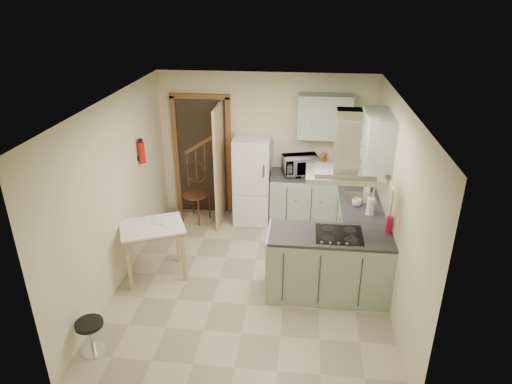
# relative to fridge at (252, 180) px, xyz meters

# --- Properties ---
(floor) EXTENTS (4.20, 4.20, 0.00)m
(floor) POSITION_rel_fridge_xyz_m (0.20, -1.80, -0.75)
(floor) COLOR #B3A48B
(floor) RESTS_ON ground
(ceiling) EXTENTS (4.20, 4.20, 0.00)m
(ceiling) POSITION_rel_fridge_xyz_m (0.20, -1.80, 1.75)
(ceiling) COLOR silver
(ceiling) RESTS_ON back_wall
(back_wall) EXTENTS (3.60, 0.00, 3.60)m
(back_wall) POSITION_rel_fridge_xyz_m (0.20, 0.30, 0.50)
(back_wall) COLOR beige
(back_wall) RESTS_ON floor
(left_wall) EXTENTS (0.00, 4.20, 4.20)m
(left_wall) POSITION_rel_fridge_xyz_m (-1.60, -1.80, 0.50)
(left_wall) COLOR beige
(left_wall) RESTS_ON floor
(right_wall) EXTENTS (0.00, 4.20, 4.20)m
(right_wall) POSITION_rel_fridge_xyz_m (2.00, -1.80, 0.50)
(right_wall) COLOR beige
(right_wall) RESTS_ON floor
(doorway) EXTENTS (1.10, 0.12, 2.10)m
(doorway) POSITION_rel_fridge_xyz_m (-0.90, 0.27, 0.30)
(doorway) COLOR brown
(doorway) RESTS_ON floor
(fridge) EXTENTS (0.60, 0.60, 1.50)m
(fridge) POSITION_rel_fridge_xyz_m (0.00, 0.00, 0.00)
(fridge) COLOR white
(fridge) RESTS_ON floor
(counter_back) EXTENTS (1.08, 0.60, 0.90)m
(counter_back) POSITION_rel_fridge_xyz_m (0.86, 0.00, -0.30)
(counter_back) COLOR #9EB2A0
(counter_back) RESTS_ON floor
(counter_right) EXTENTS (0.60, 1.95, 0.90)m
(counter_right) POSITION_rel_fridge_xyz_m (1.70, -0.68, -0.30)
(counter_right) COLOR #9EB2A0
(counter_right) RESTS_ON floor
(splashback) EXTENTS (1.68, 0.02, 0.50)m
(splashback) POSITION_rel_fridge_xyz_m (1.16, 0.29, 0.40)
(splashback) COLOR beige
(splashback) RESTS_ON counter_back
(wall_cabinet_back) EXTENTS (0.85, 0.35, 0.70)m
(wall_cabinet_back) POSITION_rel_fridge_xyz_m (1.15, 0.12, 1.10)
(wall_cabinet_back) COLOR #9EB2A0
(wall_cabinet_back) RESTS_ON back_wall
(wall_cabinet_right) EXTENTS (0.35, 0.90, 0.70)m
(wall_cabinet_right) POSITION_rel_fridge_xyz_m (1.82, -0.95, 1.10)
(wall_cabinet_right) COLOR #9EB2A0
(wall_cabinet_right) RESTS_ON right_wall
(peninsula) EXTENTS (1.55, 0.65, 0.90)m
(peninsula) POSITION_rel_fridge_xyz_m (1.22, -1.98, -0.30)
(peninsula) COLOR #9EB2A0
(peninsula) RESTS_ON floor
(hob) EXTENTS (0.58, 0.50, 0.01)m
(hob) POSITION_rel_fridge_xyz_m (1.32, -1.98, 0.16)
(hob) COLOR black
(hob) RESTS_ON peninsula
(extractor_hood) EXTENTS (0.90, 0.55, 0.10)m
(extractor_hood) POSITION_rel_fridge_xyz_m (1.32, -1.98, 0.97)
(extractor_hood) COLOR silver
(extractor_hood) RESTS_ON ceiling
(sink) EXTENTS (0.45, 0.40, 0.01)m
(sink) POSITION_rel_fridge_xyz_m (1.70, -0.85, 0.16)
(sink) COLOR silver
(sink) RESTS_ON counter_right
(fire_extinguisher) EXTENTS (0.10, 0.10, 0.32)m
(fire_extinguisher) POSITION_rel_fridge_xyz_m (-1.54, -0.90, 0.75)
(fire_extinguisher) COLOR #B2140F
(fire_extinguisher) RESTS_ON left_wall
(drop_leaf_table) EXTENTS (1.02, 0.92, 0.79)m
(drop_leaf_table) POSITION_rel_fridge_xyz_m (-1.16, -1.80, -0.36)
(drop_leaf_table) COLOR tan
(drop_leaf_table) RESTS_ON floor
(bentwood_chair) EXTENTS (0.54, 0.54, 0.95)m
(bentwood_chair) POSITION_rel_fridge_xyz_m (-0.98, -0.11, -0.28)
(bentwood_chair) COLOR #472E17
(bentwood_chair) RESTS_ON floor
(stool) EXTENTS (0.32, 0.32, 0.41)m
(stool) POSITION_rel_fridge_xyz_m (-1.41, -3.33, -0.54)
(stool) COLOR black
(stool) RESTS_ON floor
(microwave) EXTENTS (0.65, 0.52, 0.31)m
(microwave) POSITION_rel_fridge_xyz_m (0.80, -0.01, 0.31)
(microwave) COLOR black
(microwave) RESTS_ON counter_back
(kettle) EXTENTS (0.18, 0.18, 0.22)m
(kettle) POSITION_rel_fridge_xyz_m (1.32, 0.02, 0.26)
(kettle) COLOR silver
(kettle) RESTS_ON counter_back
(cereal_box) EXTENTS (0.15, 0.21, 0.30)m
(cereal_box) POSITION_rel_fridge_xyz_m (1.16, 0.16, 0.30)
(cereal_box) COLOR #C26B16
(cereal_box) RESTS_ON counter_back
(soap_bottle) EXTENTS (0.10, 0.10, 0.20)m
(soap_bottle) POSITION_rel_fridge_xyz_m (1.82, -0.61, 0.25)
(soap_bottle) COLOR #B4B5C1
(soap_bottle) RESTS_ON counter_right
(paper_towel) EXTENTS (0.13, 0.13, 0.25)m
(paper_towel) POSITION_rel_fridge_xyz_m (1.77, -1.37, 0.28)
(paper_towel) COLOR white
(paper_towel) RESTS_ON counter_right
(cup) EXTENTS (0.17, 0.17, 0.11)m
(cup) POSITION_rel_fridge_xyz_m (1.62, -1.12, 0.20)
(cup) COLOR white
(cup) RESTS_ON counter_right
(red_bottle) EXTENTS (0.09, 0.09, 0.22)m
(red_bottle) POSITION_rel_fridge_xyz_m (1.95, -1.86, 0.26)
(red_bottle) COLOR #B80F30
(red_bottle) RESTS_ON peninsula
(book) EXTENTS (0.19, 0.23, 0.09)m
(book) POSITION_rel_fridge_xyz_m (-1.19, -1.71, 0.08)
(book) COLOR #9F3D35
(book) RESTS_ON drop_leaf_table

